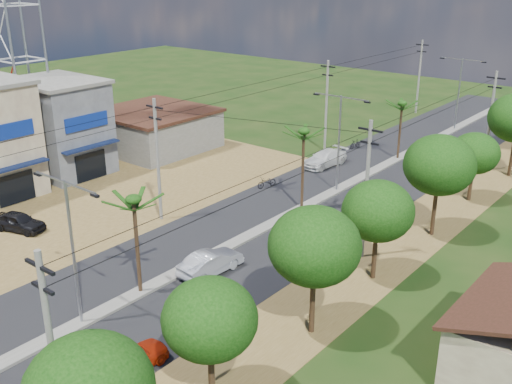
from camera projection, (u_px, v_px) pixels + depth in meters
ground at (82, 324)px, 31.27m from camera, size 160.00×160.00×0.00m
road at (261, 231)px, 42.14m from camera, size 12.00×110.00×0.04m
median at (286, 217)px, 44.29m from camera, size 1.00×90.00×0.18m
dirt_lot_west at (51, 209)px, 45.89m from camera, size 18.00×46.00×0.04m
dirt_shoulder_east at (368, 267)px, 37.14m from camera, size 5.00×90.00×0.03m
shophouse_grey at (60, 126)px, 52.86m from camera, size 9.00×6.40×8.30m
low_shed at (154, 129)px, 60.32m from camera, size 10.40×10.40×3.95m
tree_east_b at (210, 319)px, 24.33m from camera, size 4.00×4.00×5.83m
tree_east_c at (315, 246)px, 28.90m from camera, size 4.60×4.60×6.83m
tree_east_d at (378, 211)px, 34.34m from camera, size 4.20×4.20×6.13m
tree_east_e at (439, 165)px, 39.75m from camera, size 4.80×4.80×7.14m
tree_east_f at (475, 153)px, 46.22m from camera, size 3.80×3.80×5.52m
palm_median_near at (134, 204)px, 32.19m from camera, size 2.00×2.00×6.15m
palm_median_mid at (304, 135)px, 43.66m from camera, size 2.00×2.00×6.55m
palm_median_far at (402, 106)px, 55.49m from camera, size 2.00×2.00×5.85m
streetlight_near at (72, 242)px, 29.56m from camera, size 5.10×0.18×8.00m
streetlight_mid at (339, 136)px, 47.68m from camera, size 5.10×0.18×8.00m
streetlight_far at (459, 88)px, 65.81m from camera, size 5.10×0.18×8.00m
utility_pole_w_b at (158, 158)px, 42.39m from camera, size 1.60×0.24×9.00m
utility_pole_w_c at (326, 104)px, 58.34m from camera, size 1.60×0.24×9.00m
utility_pole_w_d at (419, 75)px, 73.56m from camera, size 1.60×0.24×9.00m
utility_pole_e_a at (53, 360)px, 20.81m from camera, size 1.60×0.24×9.00m
utility_pole_e_b at (366, 187)px, 36.76m from camera, size 1.60×0.24×9.00m
utility_pole_e_c at (490, 119)px, 52.71m from camera, size 1.60×0.24×9.00m
car_red_near at (129, 360)px, 27.42m from camera, size 1.84×3.95×1.31m
car_silver_mid at (211, 263)px, 36.13m from camera, size 1.81×4.41×1.42m
car_white_far at (325, 159)px, 55.31m from camera, size 2.52×5.12×1.43m
car_parked_dark at (19, 222)px, 41.94m from camera, size 4.20×2.68×1.33m
moto_rider_east at (99, 383)px, 26.09m from camera, size 1.41×2.08×1.03m
moto_rider_west_a at (267, 182)px, 50.03m from camera, size 1.11×1.95×0.97m
moto_rider_west_b at (355, 144)px, 60.59m from camera, size 0.75×1.63×0.94m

